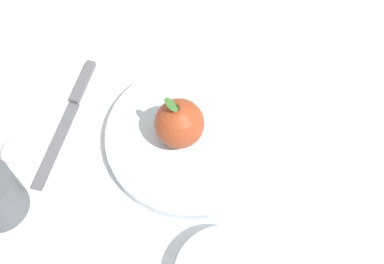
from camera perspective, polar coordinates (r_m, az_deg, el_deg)
ground_plane at (r=0.69m, az=-3.92°, el=-1.23°), size 2.40×2.40×0.00m
dinner_plate at (r=0.68m, az=-0.00°, el=-0.40°), size 0.25×0.25×0.02m
apple at (r=0.64m, az=-1.57°, el=1.06°), size 0.07×0.07×0.08m
knife at (r=0.74m, az=-14.64°, el=2.69°), size 0.02×0.23×0.01m
spoon at (r=0.73m, az=-20.32°, el=-0.50°), size 0.04×0.19×0.01m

